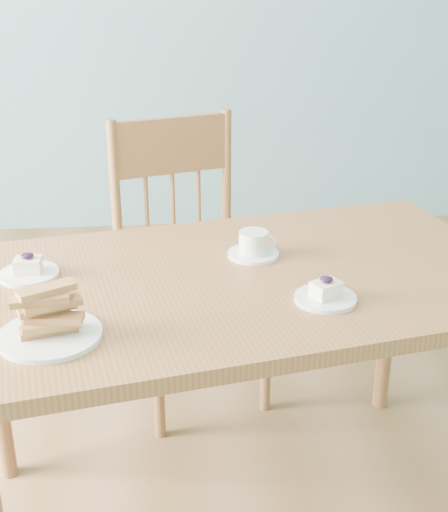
% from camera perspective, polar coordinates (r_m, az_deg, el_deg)
% --- Properties ---
extents(room, '(5.01, 5.01, 2.71)m').
position_cam_1_polar(room, '(1.54, -13.42, 16.06)').
color(room, olive).
rests_on(room, ground).
extents(dining_table, '(1.56, 1.08, 0.76)m').
position_cam_1_polar(dining_table, '(1.85, 1.31, -3.67)').
color(dining_table, brown).
rests_on(dining_table, ground).
extents(dining_chair, '(0.57, 0.56, 1.01)m').
position_cam_1_polar(dining_chair, '(2.50, -2.86, -0.54)').
color(dining_chair, brown).
rests_on(dining_chair, ground).
extents(cheesecake_plate_near, '(0.15, 0.15, 0.06)m').
position_cam_1_polar(cheesecake_plate_near, '(1.70, 8.14, -3.06)').
color(cheesecake_plate_near, white).
rests_on(cheesecake_plate_near, dining_table).
extents(cheesecake_plate_far, '(0.15, 0.15, 0.06)m').
position_cam_1_polar(cheesecake_plate_far, '(1.88, -15.36, -1.11)').
color(cheesecake_plate_far, white).
rests_on(cheesecake_plate_far, dining_table).
extents(coffee_cup, '(0.14, 0.14, 0.07)m').
position_cam_1_polar(coffee_cup, '(1.92, 2.41, 0.84)').
color(coffee_cup, white).
rests_on(coffee_cup, dining_table).
extents(biscotti_plate, '(0.22, 0.22, 0.12)m').
position_cam_1_polar(biscotti_plate, '(1.56, -13.85, -5.11)').
color(biscotti_plate, white).
rests_on(biscotti_plate, dining_table).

